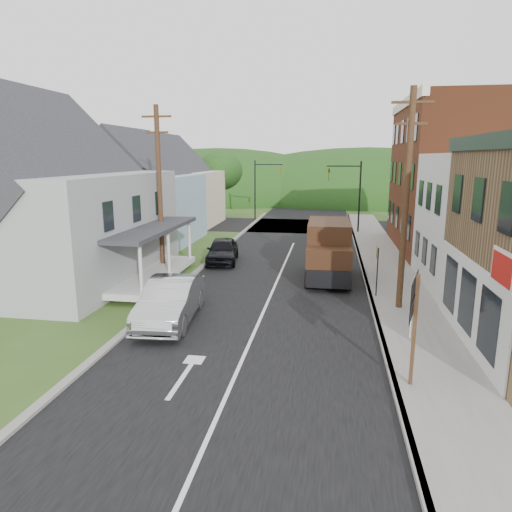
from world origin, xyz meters
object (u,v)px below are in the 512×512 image
at_px(silver_sedan, 171,301).
at_px(warning_sign, 377,263).
at_px(delivery_van, 329,251).
at_px(route_sign_cluster, 414,314).
at_px(dark_sedan, 222,251).

distance_m(silver_sedan, warning_sign, 9.30).
xyz_separation_m(delivery_van, route_sign_cluster, (2.33, -11.49, 0.66)).
bearing_deg(silver_sedan, warning_sign, 23.06).
bearing_deg(warning_sign, dark_sedan, 155.58).
xyz_separation_m(delivery_van, warning_sign, (2.18, -3.15, 0.12)).
relative_size(dark_sedan, route_sign_cluster, 1.39).
distance_m(delivery_van, warning_sign, 3.83).
bearing_deg(delivery_van, dark_sedan, 155.11).
bearing_deg(route_sign_cluster, delivery_van, 116.37).
distance_m(silver_sedan, route_sign_cluster, 9.33).
distance_m(dark_sedan, warning_sign, 10.52).
bearing_deg(route_sign_cluster, warning_sign, 105.94).
relative_size(silver_sedan, dark_sedan, 1.18).
distance_m(dark_sedan, route_sign_cluster, 16.87).
relative_size(delivery_van, route_sign_cluster, 1.73).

